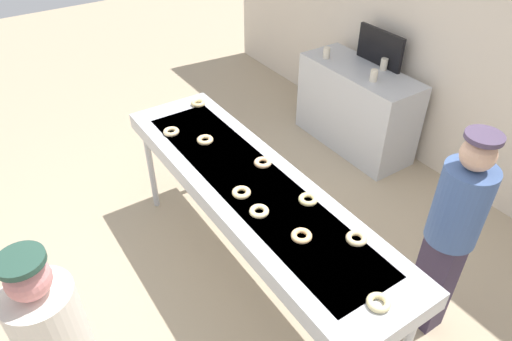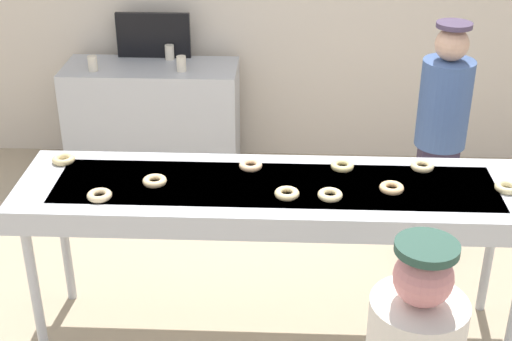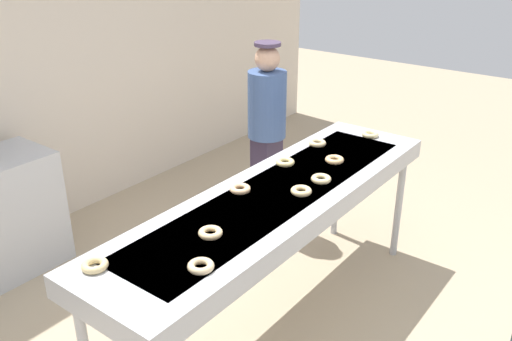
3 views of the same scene
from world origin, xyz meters
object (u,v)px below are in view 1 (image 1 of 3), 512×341
worker_baker (452,230)px  plain_donut_5 (259,211)px  plain_donut_8 (263,163)px  plain_donut_9 (171,132)px  fryer_conveyor (252,191)px  menu_display (380,48)px  plain_donut_6 (241,192)px  plain_donut_3 (301,236)px  plain_donut_0 (205,140)px  plain_donut_1 (308,199)px  prep_counter (356,108)px  paper_cup_1 (384,64)px  plain_donut_2 (378,303)px  plain_donut_4 (198,103)px  paper_cup_0 (327,53)px  paper_cup_2 (374,75)px  plain_donut_7 (356,238)px

worker_baker → plain_donut_5: bearing=42.0°
plain_donut_8 → plain_donut_9: 0.86m
fryer_conveyor → plain_donut_9: size_ratio=21.41×
menu_display → plain_donut_6: bearing=-65.6°
plain_donut_5 → worker_baker: size_ratio=0.08×
fryer_conveyor → plain_donut_3: size_ratio=21.41×
plain_donut_0 → plain_donut_1: same height
prep_counter → plain_donut_1: bearing=-52.9°
plain_donut_9 → plain_donut_1: bearing=17.2°
plain_donut_1 → paper_cup_1: 2.43m
plain_donut_9 → menu_display: menu_display is taller
plain_donut_2 → plain_donut_4: same height
fryer_conveyor → paper_cup_0: paper_cup_0 is taller
paper_cup_2 → paper_cup_0: bearing=-178.1°
worker_baker → plain_donut_2: bearing=91.3°
plain_donut_6 → plain_donut_8: (-0.21, 0.32, 0.00)m
plain_donut_8 → paper_cup_1: (-0.77, 2.08, -0.02)m
plain_donut_2 → plain_donut_3: size_ratio=1.00×
plain_donut_3 → plain_donut_4: same height
paper_cup_1 → prep_counter: bearing=-126.7°
plain_donut_3 → worker_baker: bearing=64.5°
plain_donut_4 → worker_baker: bearing=15.8°
plain_donut_4 → plain_donut_9: same height
plain_donut_6 → plain_donut_9: 0.98m
plain_donut_1 → paper_cup_0: bearing=136.5°
paper_cup_0 → plain_donut_8: bearing=-53.0°
plain_donut_0 → plain_donut_4: size_ratio=1.00×
plain_donut_3 → paper_cup_1: paper_cup_1 is taller
plain_donut_3 → worker_baker: (0.43, 0.90, -0.09)m
plain_donut_0 → plain_donut_9: same height
plain_donut_2 → paper_cup_1: (-2.15, 2.28, -0.02)m
worker_baker → paper_cup_1: worker_baker is taller
plain_donut_4 → plain_donut_8: size_ratio=1.00×
plain_donut_0 → prep_counter: (-0.40, 2.11, -0.56)m
paper_cup_2 → paper_cup_1: bearing=115.4°
plain_donut_7 → plain_donut_1: bearing=-178.1°
fryer_conveyor → menu_display: 2.55m
plain_donut_0 → prep_counter: size_ratio=0.09×
plain_donut_3 → plain_donut_7: size_ratio=1.00×
plain_donut_4 → plain_donut_7: (2.04, 0.00, 0.00)m
plain_donut_1 → worker_baker: (0.68, 0.66, -0.09)m
plain_donut_6 → plain_donut_4: bearing=164.8°
plain_donut_9 → plain_donut_8: bearing=26.3°
plain_donut_4 → paper_cup_1: size_ratio=1.07×
plain_donut_3 → plain_donut_2: bearing=3.1°
fryer_conveyor → plain_donut_0: 0.66m
plain_donut_2 → worker_baker: 0.89m
plain_donut_1 → paper_cup_2: size_ratio=1.07×
plain_donut_3 → plain_donut_6: (-0.56, -0.08, 0.00)m
plain_donut_3 → menu_display: bearing=125.2°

